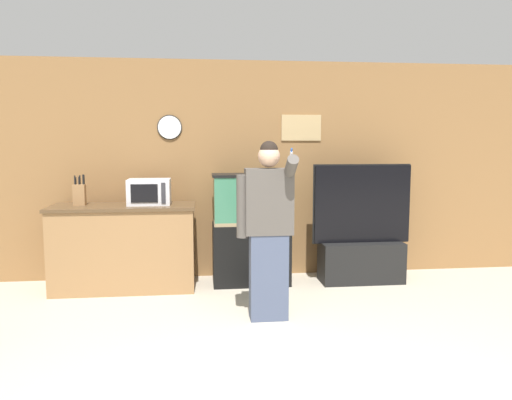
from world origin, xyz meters
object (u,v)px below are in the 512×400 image
counter_island (124,247)px  knife_block (80,194)px  microwave (149,192)px  person_standing (268,228)px  tv_on_stand (361,248)px  aquarium_on_stand (251,229)px

counter_island → knife_block: knife_block is taller
microwave → person_standing: bearing=-44.7°
counter_island → person_standing: size_ratio=0.96×
tv_on_stand → microwave: bearing=178.9°
tv_on_stand → aquarium_on_stand: bearing=176.9°
knife_block → aquarium_on_stand: bearing=-0.1°
counter_island → tv_on_stand: tv_on_stand is taller
counter_island → person_standing: 1.88m
knife_block → person_standing: size_ratio=0.20×
knife_block → tv_on_stand: size_ratio=0.24×
counter_island → tv_on_stand: size_ratio=1.14×
counter_island → knife_block: (-0.47, 0.06, 0.59)m
knife_block → tv_on_stand: tv_on_stand is taller
aquarium_on_stand → tv_on_stand: bearing=-3.1°
counter_island → tv_on_stand: (2.72, -0.01, -0.07)m
knife_block → tv_on_stand: bearing=-1.3°
microwave → aquarium_on_stand: aquarium_on_stand is taller
microwave → person_standing: size_ratio=0.28×
aquarium_on_stand → counter_island: bearing=-177.6°
knife_block → aquarium_on_stand: knife_block is taller
counter_island → person_standing: person_standing is taller
counter_island → aquarium_on_stand: aquarium_on_stand is taller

